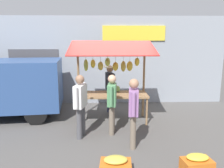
# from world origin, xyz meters

# --- Properties ---
(ground_plane) EXTENTS (40.00, 40.00, 0.00)m
(ground_plane) POSITION_xyz_m (0.00, 0.00, 0.00)
(ground_plane) COLOR #514F4C
(street_backdrop) EXTENTS (9.00, 0.30, 3.40)m
(street_backdrop) POSITION_xyz_m (0.05, -2.20, 1.70)
(street_backdrop) COLOR #8C939E
(street_backdrop) RESTS_ON ground
(market_stall) EXTENTS (2.50, 1.46, 2.50)m
(market_stall) POSITION_xyz_m (0.00, -0.07, 1.56)
(market_stall) COLOR olive
(market_stall) RESTS_ON ground
(vendor_with_sunhat) EXTENTS (0.43, 0.70, 1.67)m
(vendor_with_sunhat) POSITION_xyz_m (0.04, -0.75, 0.99)
(vendor_with_sunhat) COLOR navy
(vendor_with_sunhat) RESTS_ON ground
(shopper_with_shopping_bag) EXTENTS (0.33, 0.69, 1.67)m
(shopper_with_shopping_bag) POSITION_xyz_m (0.85, 1.17, 0.97)
(shopper_with_shopping_bag) COLOR #4C4C51
(shopper_with_shopping_bag) RESTS_ON ground
(shopper_in_striped_shirt) EXTENTS (0.28, 0.70, 1.67)m
(shopper_in_striped_shirt) POSITION_xyz_m (-0.46, 1.78, 0.97)
(shopper_in_striped_shirt) COLOR #726656
(shopper_in_striped_shirt) RESTS_ON ground
(shopper_with_ponytail) EXTENTS (0.27, 0.69, 1.63)m
(shopper_with_ponytail) POSITION_xyz_m (0.02, 0.96, 0.94)
(shopper_with_ponytail) COLOR #726656
(shopper_with_ponytail) RESTS_ON ground
(produce_crate_near) EXTENTS (0.62, 0.44, 0.39)m
(produce_crate_near) POSITION_xyz_m (-1.57, 2.94, 0.18)
(produce_crate_near) COLOR #D1661E
(produce_crate_near) RESTS_ON ground
(produce_crate_side) EXTENTS (0.63, 0.46, 0.37)m
(produce_crate_side) POSITION_xyz_m (0.02, 2.95, 0.17)
(produce_crate_side) COLOR #D1661E
(produce_crate_side) RESTS_ON ground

